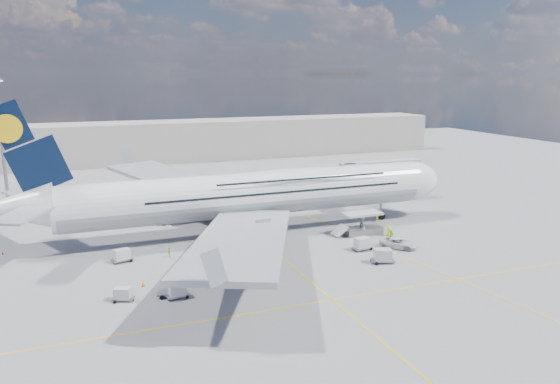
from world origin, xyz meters
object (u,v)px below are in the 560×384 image
object	(u,v)px
cargo_loader	(361,227)
dolly_nose_far	(362,243)
baggage_tug	(233,264)
airliner	(254,193)
dolly_nose_near	(383,255)
crew_nose	(377,217)
crew_van	(389,230)
service_van	(398,243)
catering_truck_inner	(172,211)
catering_truck_outer	(110,199)
cone_wing_right_outer	(143,284)
jet_bridge	(374,171)
crew_loader	(391,235)
cone_wing_left_outer	(148,201)
dolly_row_c	(172,293)
crew_tug	(248,261)
dolly_row_a	(123,294)
dolly_row_b	(177,291)
cone_nose	(381,212)
dolly_back	(122,255)
crew_wing	(169,252)
cone_wing_left_inner	(149,211)
cone_tail	(3,253)
cone_wing_right_inner	(196,277)

from	to	relation	value
cargo_loader	dolly_nose_far	distance (m)	8.67
cargo_loader	baggage_tug	distance (m)	26.51
airliner	dolly_nose_near	xyz separation A→B (m)	(12.22, -20.87, -5.76)
crew_nose	crew_van	distance (m)	8.93
crew_nose	service_van	bearing A→B (deg)	-121.68
dolly_nose_near	airliner	bearing A→B (deg)	141.33
catering_truck_inner	catering_truck_outer	bearing A→B (deg)	109.58
crew_nose	cone_wing_right_outer	world-z (taller)	crew_nose
jet_bridge	crew_loader	xyz separation A→B (m)	(-10.45, -23.29, -5.90)
dolly_nose_far	cone_wing_left_outer	xyz separation A→B (m)	(-26.03, 43.96, -0.78)
jet_bridge	dolly_row_c	size ratio (longest dim) A/B	4.95
crew_tug	crew_nose	bearing A→B (deg)	12.51
dolly_row_a	dolly_row_b	xyz separation A→B (m)	(6.17, -1.52, 0.02)
catering_truck_outer	cone_nose	world-z (taller)	catering_truck_outer
crew_van	dolly_nose_near	bearing A→B (deg)	122.46
catering_truck_outer	cone_wing_left_outer	distance (m)	7.93
service_van	crew_van	bearing A→B (deg)	26.62
dolly_row_a	dolly_back	distance (m)	14.25
cargo_loader	crew_nose	world-z (taller)	cargo_loader
cone_wing_left_outer	cone_wing_right_outer	bearing A→B (deg)	-98.62
service_van	cone_wing_right_outer	size ratio (longest dim) A/B	9.66
baggage_tug	service_van	bearing A→B (deg)	-3.06
jet_bridge	cone_nose	size ratio (longest dim) A/B	32.04
dolly_row_a	cone_wing_right_outer	size ratio (longest dim) A/B	4.90
crew_wing	jet_bridge	bearing A→B (deg)	-74.30
service_van	crew_wing	xyz separation A→B (m)	(-33.64, 8.54, -0.04)
airliner	dolly_row_a	xyz separation A→B (m)	(-23.50, -21.15, -6.00)
cone_wing_left_inner	cone_wing_right_outer	distance (m)	38.64
cone_tail	service_van	bearing A→B (deg)	-18.36
dolly_row_a	catering_truck_outer	xyz separation A→B (m)	(2.30, 48.74, 0.92)
cone_nose	jet_bridge	bearing A→B (deg)	70.82
crew_loader	cone_wing_right_inner	world-z (taller)	crew_loader
service_van	jet_bridge	bearing A→B (deg)	22.74
cone_wing_right_inner	cone_nose	bearing A→B (deg)	26.78
crew_van	dolly_row_b	bearing A→B (deg)	87.26
catering_truck_inner	crew_tug	xyz separation A→B (m)	(5.22, -27.80, -1.05)
crew_wing	crew_tug	size ratio (longest dim) A/B	0.78
catering_truck_inner	crew_van	xyz separation A→B (m)	(31.72, -21.72, -1.06)
cone_tail	crew_loader	bearing A→B (deg)	-14.80
cone_wing_left_outer	baggage_tug	bearing A→B (deg)	-83.46
jet_bridge	cone_wing_left_outer	world-z (taller)	jet_bridge
cone_wing_right_inner	cone_wing_right_outer	distance (m)	6.80
crew_tug	cargo_loader	bearing A→B (deg)	7.42
cone_wing_left_inner	cone_wing_right_outer	bearing A→B (deg)	-99.06
crew_nose	dolly_nose_far	bearing A→B (deg)	-141.30
airliner	cone_tail	size ratio (longest dim) A/B	157.37
dolly_row_b	cone_nose	bearing A→B (deg)	21.68
airliner	catering_truck_outer	distance (m)	35.16
baggage_tug	cone_wing_right_inner	world-z (taller)	baggage_tug
jet_bridge	dolly_nose_far	size ratio (longest dim) A/B	5.79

